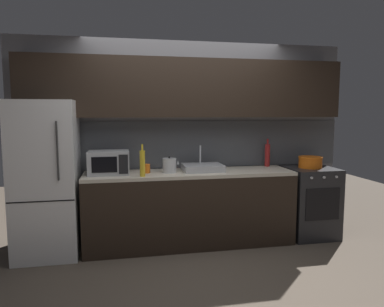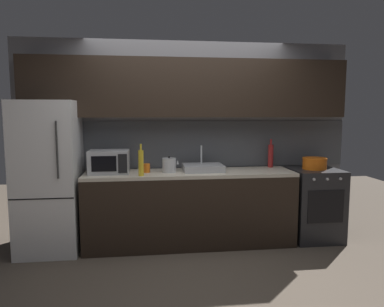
{
  "view_description": "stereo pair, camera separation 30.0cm",
  "coord_description": "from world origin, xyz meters",
  "views": [
    {
      "loc": [
        -0.8,
        -3.25,
        1.61
      ],
      "look_at": [
        0.03,
        0.9,
        1.12
      ],
      "focal_mm": 33.34,
      "sensor_mm": 36.0,
      "label": 1
    },
    {
      "loc": [
        -0.5,
        -3.3,
        1.61
      ],
      "look_at": [
        0.03,
        0.9,
        1.12
      ],
      "focal_mm": 33.34,
      "sensor_mm": 36.0,
      "label": 2
    }
  ],
  "objects": [
    {
      "name": "ground_plane",
      "position": [
        0.0,
        0.0,
        0.0
      ],
      "size": [
        10.0,
        10.0,
        0.0
      ],
      "primitive_type": "plane",
      "color": "#4C4238"
    },
    {
      "name": "sink_basin",
      "position": [
        0.16,
        0.93,
        0.94
      ],
      "size": [
        0.48,
        0.38,
        0.3
      ],
      "color": "#ADAFB5",
      "rests_on": "counter_run"
    },
    {
      "name": "microwave",
      "position": [
        -0.95,
        0.92,
        1.04
      ],
      "size": [
        0.46,
        0.35,
        0.27
      ],
      "color": "#A8AAAF",
      "rests_on": "counter_run"
    },
    {
      "name": "wine_bottle_red",
      "position": [
        1.08,
        1.12,
        1.05
      ],
      "size": [
        0.07,
        0.07,
        0.36
      ],
      "color": "#A82323",
      "rests_on": "counter_run"
    },
    {
      "name": "counter_run",
      "position": [
        0.0,
        0.9,
        0.45
      ],
      "size": [
        2.5,
        0.6,
        0.9
      ],
      "color": "black",
      "rests_on": "ground"
    },
    {
      "name": "oven_range",
      "position": [
        1.59,
        0.9,
        0.45
      ],
      "size": [
        0.6,
        0.62,
        0.9
      ],
      "color": "#232326",
      "rests_on": "ground"
    },
    {
      "name": "wine_bottle_yellow",
      "position": [
        -0.58,
        0.69,
        1.05
      ],
      "size": [
        0.06,
        0.06,
        0.36
      ],
      "color": "gold",
      "rests_on": "counter_run"
    },
    {
      "name": "refrigerator",
      "position": [
        -1.63,
        0.9,
        0.87
      ],
      "size": [
        0.68,
        0.69,
        1.74
      ],
      "color": "white",
      "rests_on": "ground"
    },
    {
      "name": "back_wall",
      "position": [
        0.0,
        1.2,
        1.55
      ],
      "size": [
        4.24,
        0.44,
        2.5
      ],
      "color": "slate",
      "rests_on": "ground"
    },
    {
      "name": "mug_orange",
      "position": [
        -0.52,
        0.91,
        0.95
      ],
      "size": [
        0.09,
        0.09,
        0.1
      ],
      "primitive_type": "cylinder",
      "color": "orange",
      "rests_on": "counter_run"
    },
    {
      "name": "kettle",
      "position": [
        -0.25,
        0.88,
        0.99
      ],
      "size": [
        0.2,
        0.16,
        0.2
      ],
      "color": "#B7BABF",
      "rests_on": "counter_run"
    },
    {
      "name": "cooking_pot",
      "position": [
        1.58,
        0.9,
        0.97
      ],
      "size": [
        0.3,
        0.3,
        0.14
      ],
      "color": "orange",
      "rests_on": "oven_range"
    }
  ]
}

